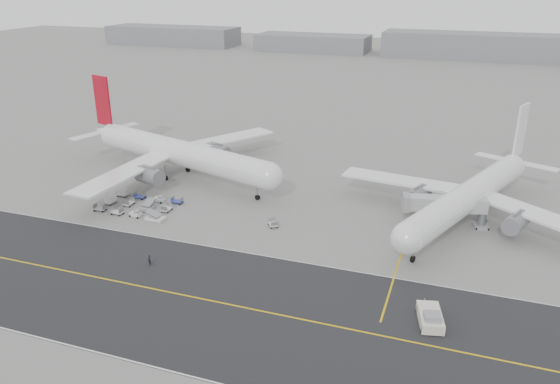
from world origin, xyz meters
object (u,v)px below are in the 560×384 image
(pushback_tug, at_px, (430,317))
(ground_crew_a, at_px, (149,260))
(jet_bridge, at_px, (446,205))
(airliner_b, at_px, (471,195))
(airliner_a, at_px, (176,152))

(pushback_tug, distance_m, ground_crew_a, 46.14)
(ground_crew_a, bearing_deg, jet_bridge, 56.53)
(airliner_b, distance_m, jet_bridge, 6.15)
(airliner_b, height_order, ground_crew_a, airliner_b)
(ground_crew_a, bearing_deg, airliner_a, 134.29)
(airliner_a, distance_m, ground_crew_a, 43.80)
(airliner_b, xyz_separation_m, ground_crew_a, (-50.02, -36.56, -4.62))
(jet_bridge, bearing_deg, ground_crew_a, -158.42)
(airliner_a, height_order, jet_bridge, airliner_a)
(pushback_tug, height_order, ground_crew_a, pushback_tug)
(airliner_b, height_order, jet_bridge, airliner_b)
(airliner_a, distance_m, pushback_tug, 75.60)
(airliner_b, relative_size, jet_bridge, 3.17)
(airliner_b, distance_m, pushback_tug, 38.28)
(airliner_a, relative_size, airliner_b, 1.13)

